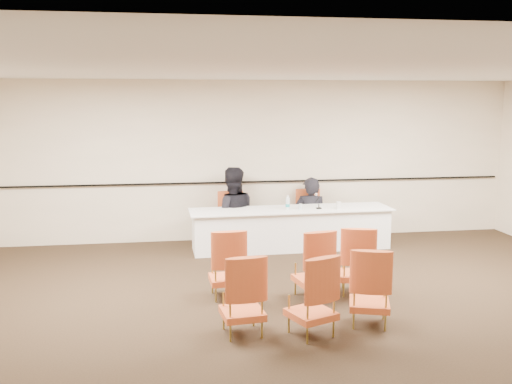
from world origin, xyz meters
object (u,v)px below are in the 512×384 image
at_px(panel_table, 291,229).
at_px(aud_chair_back_right, 370,286).
at_px(panelist_second_chair, 232,218).
at_px(aud_chair_front_mid, 313,263).
at_px(aud_chair_front_left, 227,263).
at_px(aud_chair_front_right, 357,260).
at_px(water_bottle, 288,202).
at_px(panelist_main, 310,223).
at_px(microphone, 319,201).
at_px(panelist_second, 232,218).
at_px(aud_chair_back_left, 242,294).
at_px(panelist_main_chair, 310,215).
at_px(coffee_cup, 339,205).
at_px(aud_chair_back_mid, 311,295).
at_px(drinking_glass, 300,207).

height_order(panel_table, aud_chair_back_right, aud_chair_back_right).
height_order(panelist_second_chair, aud_chair_back_right, same).
bearing_deg(panel_table, aud_chair_front_mid, -97.04).
relative_size(aud_chair_front_left, aud_chair_front_right, 1.00).
height_order(panel_table, water_bottle, water_bottle).
xyz_separation_m(panelist_main, microphone, (-0.01, -0.62, 0.52)).
bearing_deg(aud_chair_front_left, aud_chair_front_mid, -12.78).
xyz_separation_m(panelist_second, aud_chair_back_left, (-0.34, -4.15, -0.01)).
bearing_deg(aud_chair_back_left, panelist_main, 59.92).
bearing_deg(panel_table, panelist_second_chair, 151.26).
distance_m(panelist_main_chair, water_bottle, 0.89).
height_order(coffee_cup, aud_chair_back_left, aud_chair_back_left).
xyz_separation_m(panelist_main_chair, aud_chair_front_mid, (-0.75, -3.13, 0.00)).
height_order(water_bottle, aud_chair_back_mid, water_bottle).
bearing_deg(microphone, aud_chair_back_right, -100.64).
xyz_separation_m(microphone, aud_chair_front_left, (-1.88, -2.31, -0.38)).
bearing_deg(aud_chair_back_right, water_bottle, 111.88).
relative_size(panelist_main, aud_chair_back_left, 1.83).
height_order(drinking_glass, aud_chair_front_right, aud_chair_front_right).
distance_m(panelist_second_chair, aud_chair_front_mid, 3.18).
bearing_deg(panel_table, aud_chair_back_mid, -100.21).
bearing_deg(water_bottle, panelist_second, 149.58).
distance_m(coffee_cup, aud_chair_back_left, 4.12).
relative_size(panelist_second_chair, coffee_cup, 7.28).
relative_size(panel_table, water_bottle, 14.58).
distance_m(aud_chair_front_left, aud_chair_front_right, 1.78).
height_order(microphone, water_bottle, microphone).
relative_size(microphone, aud_chair_back_left, 0.28).
bearing_deg(panelist_second_chair, aud_chair_front_right, -66.58).
xyz_separation_m(panelist_second_chair, microphone, (1.49, -0.58, 0.38)).
bearing_deg(aud_chair_front_right, panelist_second, 130.06).
height_order(panelist_main_chair, aud_chair_back_mid, same).
relative_size(microphone, coffee_cup, 2.03).
relative_size(panelist_main_chair, coffee_cup, 7.28).
bearing_deg(coffee_cup, panelist_main, 115.48).
bearing_deg(aud_chair_front_mid, coffee_cup, 55.69).
bearing_deg(coffee_cup, panel_table, 170.05).
bearing_deg(aud_chair_front_mid, panelist_second_chair, 93.27).
relative_size(panelist_main_chair, microphone, 3.58).
relative_size(panel_table, microphone, 13.57).
distance_m(aud_chair_back_left, aud_chair_back_right, 1.52).
height_order(panelist_second, aud_chair_back_left, panelist_second).
height_order(coffee_cup, aud_chair_front_mid, aud_chair_front_mid).
relative_size(panelist_main, water_bottle, 7.04).
relative_size(panel_table, aud_chair_back_right, 3.79).
xyz_separation_m(panelist_main, drinking_glass, (-0.34, -0.63, 0.43)).
height_order(panel_table, panelist_second_chair, panelist_second_chair).
height_order(panelist_main, panelist_main_chair, panelist_main).
bearing_deg(aud_chair_front_right, aud_chair_back_mid, -111.72).
distance_m(aud_chair_back_mid, aud_chair_back_right, 0.78).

